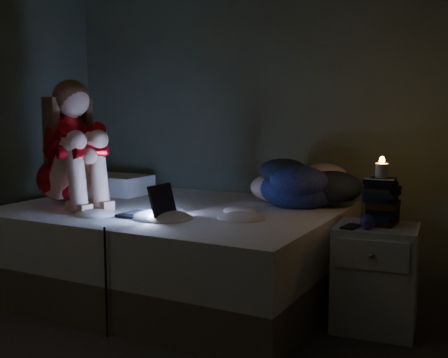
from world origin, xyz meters
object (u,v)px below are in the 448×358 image
Objects in this scene: bed at (174,249)px; laptop at (145,199)px; woman at (63,143)px; phone at (349,226)px; candle at (382,168)px; nightstand at (375,277)px.

bed is 6.87× the size of laptop.
phone is at bearing 21.47° from woman.
phone is at bearing -128.35° from candle.
woman is 1.96m from phone.
woman reaches higher than nightstand.
nightstand is at bearing 24.12° from woman.
laptop is 1.37m from candle.
woman is at bearing -158.14° from bed.
nightstand is 0.61m from candle.
laptop is at bearing -154.39° from phone.
laptop is 1.40m from nightstand.
laptop is at bearing 8.40° from woman.
bed is 1.25m from phone.
woman is at bearing -170.98° from candle.
bed is at bearing 100.86° from laptop.
candle is at bearing 25.65° from woman.
woman is at bearing -178.45° from nightstand.
laptop is (0.75, -0.11, -0.31)m from woman.
woman is 1.43× the size of nightstand.
nightstand is 0.34m from phone.
candle reaches higher than laptop.
nightstand is (1.34, -0.01, 0.00)m from bed.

